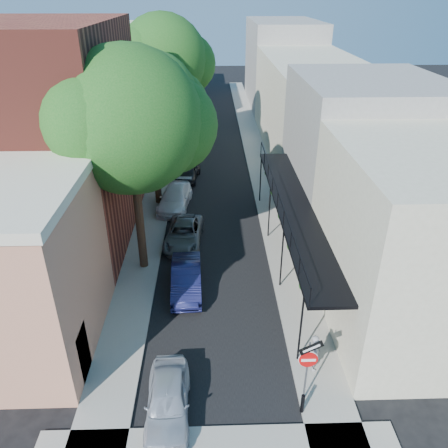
{
  "coord_description": "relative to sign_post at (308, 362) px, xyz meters",
  "views": [
    {
      "loc": [
        -0.07,
        -9.86,
        13.34
      ],
      "look_at": [
        0.52,
        9.61,
        2.8
      ],
      "focal_mm": 35.0,
      "sensor_mm": 36.0,
      "label": 1
    }
  ],
  "objects": [
    {
      "name": "parked_car_d",
      "position": [
        -5.76,
        16.42,
        -1.35
      ],
      "size": [
        2.45,
        4.92,
        1.37
      ],
      "primitive_type": "imported",
      "rotation": [
        0.0,
        0.0,
        -0.12
      ],
      "color": "white",
      "rests_on": "ground"
    },
    {
      "name": "sign_post",
      "position": [
        0.0,
        0.0,
        0.0
      ],
      "size": [
        0.89,
        0.17,
        2.99
      ],
      "color": "#595B60",
      "rests_on": "ground"
    },
    {
      "name": "road_surface",
      "position": [
        -3.16,
        29.03,
        -2.03
      ],
      "size": [
        6.0,
        64.0,
        0.01
      ],
      "primitive_type": "cube",
      "color": "black",
      "rests_on": "ground"
    },
    {
      "name": "oak_near",
      "position": [
        -6.53,
        9.29,
        5.84
      ],
      "size": [
        7.48,
        6.8,
        11.42
      ],
      "color": "#321E14",
      "rests_on": "ground"
    },
    {
      "name": "parked_car_e",
      "position": [
        -5.08,
        21.38,
        -1.37
      ],
      "size": [
        2.08,
        4.11,
        1.34
      ],
      "primitive_type": "imported",
      "rotation": [
        0.0,
        0.0,
        -0.13
      ],
      "color": "black",
      "rests_on": "ground"
    },
    {
      "name": "parked_car_c",
      "position": [
        -4.9,
        11.53,
        -1.42
      ],
      "size": [
        2.38,
        4.59,
        1.24
      ],
      "primitive_type": "imported",
      "rotation": [
        0.0,
        0.0,
        -0.07
      ],
      "color": "#5A5E62",
      "rests_on": "ground"
    },
    {
      "name": "buildings_left",
      "position": [
        -12.46,
        27.79,
        2.9
      ],
      "size": [
        10.1,
        59.1,
        12.0
      ],
      "color": "tan",
      "rests_on": "ground"
    },
    {
      "name": "pedestrian",
      "position": [
        0.67,
        1.54,
        -1.1
      ],
      "size": [
        0.42,
        0.61,
        1.63
      ],
      "primitive_type": "imported",
      "rotation": [
        0.0,
        0.0,
        1.52
      ],
      "color": "gray",
      "rests_on": "sidewalk_right"
    },
    {
      "name": "parked_car_a",
      "position": [
        -4.88,
        -0.28,
        -1.39
      ],
      "size": [
        1.65,
        3.86,
        1.3
      ],
      "primitive_type": "imported",
      "rotation": [
        0.0,
        0.0,
        0.03
      ],
      "color": "#A4AAB5",
      "rests_on": "ground"
    },
    {
      "name": "parked_car_b",
      "position": [
        -4.56,
        6.93,
        -1.35
      ],
      "size": [
        1.62,
        4.22,
        1.37
      ],
      "primitive_type": "imported",
      "rotation": [
        0.0,
        0.0,
        0.04
      ],
      "color": "#141640",
      "rests_on": "ground"
    },
    {
      "name": "oak_mid",
      "position": [
        -6.58,
        17.26,
        5.02
      ],
      "size": [
        6.6,
        6.0,
        10.2
      ],
      "color": "#321E14",
      "rests_on": "ground"
    },
    {
      "name": "bollard",
      "position": [
        -0.16,
        -0.47,
        -1.52
      ],
      "size": [
        0.14,
        0.14,
        0.8
      ],
      "primitive_type": "cylinder",
      "color": "black",
      "rests_on": "sidewalk_right"
    },
    {
      "name": "sidewalk_right",
      "position": [
        0.84,
        29.03,
        -1.98
      ],
      "size": [
        2.0,
        64.0,
        0.12
      ],
      "primitive_type": "cube",
      "color": "gray",
      "rests_on": "ground"
    },
    {
      "name": "oak_far",
      "position": [
        -6.51,
        26.3,
        6.22
      ],
      "size": [
        7.7,
        7.0,
        11.9
      ],
      "color": "#321E14",
      "rests_on": "ground"
    },
    {
      "name": "sidewalk_left",
      "position": [
        -7.16,
        29.03,
        -1.98
      ],
      "size": [
        2.0,
        64.0,
        0.12
      ],
      "primitive_type": "cube",
      "color": "gray",
      "rests_on": "ground"
    },
    {
      "name": "ground",
      "position": [
        -3.16,
        -0.97,
        -2.04
      ],
      "size": [
        160.0,
        160.0,
        0.0
      ],
      "primitive_type": "plane",
      "color": "black",
      "rests_on": "ground"
    },
    {
      "name": "parked_car_f",
      "position": [
        -5.56,
        25.41,
        -1.46
      ],
      "size": [
        1.66,
        3.65,
        1.16
      ],
      "primitive_type": "imported",
      "rotation": [
        0.0,
        0.0,
        -0.13
      ],
      "color": "gray",
      "rests_on": "ground"
    },
    {
      "name": "parked_car_g",
      "position": [
        -5.76,
        29.84,
        -1.38
      ],
      "size": [
        2.7,
        4.96,
        1.32
      ],
      "primitive_type": "imported",
      "rotation": [
        0.0,
        0.0,
        0.11
      ],
      "color": "#8A959C",
      "rests_on": "ground"
    },
    {
      "name": "buildings_right",
      "position": [
        5.83,
        28.51,
        2.39
      ],
      "size": [
        9.8,
        55.0,
        10.0
      ],
      "color": "beige",
      "rests_on": "ground"
    }
  ]
}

